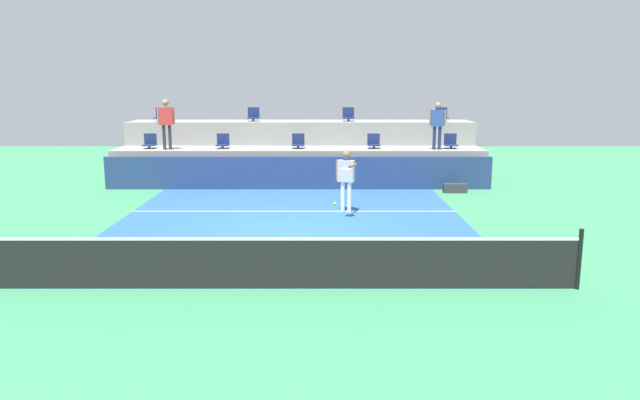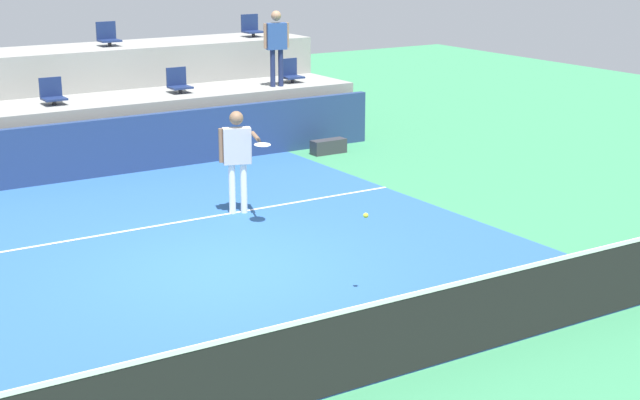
{
  "view_description": "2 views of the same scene",
  "coord_description": "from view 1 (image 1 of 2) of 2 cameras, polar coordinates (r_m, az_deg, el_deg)",
  "views": [
    {
      "loc": [
        0.73,
        -13.89,
        3.5
      ],
      "look_at": [
        0.77,
        -0.79,
        0.95
      ],
      "focal_mm": 33.55,
      "sensor_mm": 36.0,
      "label": 1
    },
    {
      "loc": [
        -5.72,
        -11.47,
        4.54
      ],
      "look_at": [
        0.91,
        -1.02,
        1.1
      ],
      "focal_mm": 54.64,
      "sensor_mm": 36.0,
      "label": 2
    }
  ],
  "objects": [
    {
      "name": "stadium_chair_lower_left",
      "position": [
        21.5,
        -9.42,
        5.45
      ],
      "size": [
        0.44,
        0.4,
        0.52
      ],
      "color": "#2D2D33",
      "rests_on": "seating_tier_lower"
    },
    {
      "name": "stadium_chair_upper_far_left",
      "position": [
        23.74,
        -15.08,
        7.79
      ],
      "size": [
        0.44,
        0.4,
        0.52
      ],
      "color": "#2D2D33",
      "rests_on": "seating_tier_upper"
    },
    {
      "name": "stadium_chair_upper_right",
      "position": [
        22.98,
        2.57,
        8.06
      ],
      "size": [
        0.44,
        0.4,
        0.52
      ],
      "color": "#2D2D33",
      "rests_on": "seating_tier_upper"
    },
    {
      "name": "tennis_player",
      "position": [
        16.42,
        2.35,
        2.45
      ],
      "size": [
        0.58,
        1.3,
        1.72
      ],
      "color": "white",
      "rests_on": "ground_plane"
    },
    {
      "name": "court_inner_paint",
      "position": [
        15.31,
        -2.9,
        -2.19
      ],
      "size": [
        9.0,
        10.0,
        0.01
      ],
      "primitive_type": "cube",
      "color": "#285693",
      "rests_on": "ground_plane"
    },
    {
      "name": "seating_tier_upper",
      "position": [
        23.13,
        -1.98,
        4.95
      ],
      "size": [
        13.0,
        1.8,
        2.1
      ],
      "primitive_type": "cube",
      "color": "gray",
      "rests_on": "ground_plane"
    },
    {
      "name": "seating_tier_lower",
      "position": [
        21.4,
        -2.13,
        3.3
      ],
      "size": [
        13.0,
        1.8,
        1.25
      ],
      "primitive_type": "cube",
      "color": "gray",
      "rests_on": "ground_plane"
    },
    {
      "name": "stadium_chair_lower_center",
      "position": [
        21.24,
        -2.25,
        5.52
      ],
      "size": [
        0.44,
        0.4,
        0.52
      ],
      "color": "#2D2D33",
      "rests_on": "seating_tier_lower"
    },
    {
      "name": "ground_plane",
      "position": [
        14.35,
        -3.09,
        -3.11
      ],
      "size": [
        40.0,
        40.0,
        0.0
      ],
      "primitive_type": "plane",
      "color": "#388456"
    },
    {
      "name": "stadium_chair_lower_far_right",
      "position": [
        21.72,
        12.2,
        5.41
      ],
      "size": [
        0.44,
        0.4,
        0.52
      ],
      "color": "#2D2D33",
      "rests_on": "seating_tier_lower"
    },
    {
      "name": "stadium_chair_upper_left",
      "position": [
        23.1,
        -6.53,
        8.02
      ],
      "size": [
        0.44,
        0.4,
        0.52
      ],
      "color": "#2D2D33",
      "rests_on": "seating_tier_upper"
    },
    {
      "name": "court_service_line",
      "position": [
        16.68,
        -2.68,
        -1.07
      ],
      "size": [
        9.0,
        0.06,
        0.0
      ],
      "primitive_type": "cube",
      "color": "white",
      "rests_on": "ground_plane"
    },
    {
      "name": "spectator_in_white",
      "position": [
        21.44,
        -14.63,
        7.47
      ],
      "size": [
        0.6,
        0.27,
        1.73
      ],
      "color": "#2D2D33",
      "rests_on": "seating_tier_lower"
    },
    {
      "name": "equipment_bag",
      "position": [
        19.99,
        12.59,
        1.12
      ],
      "size": [
        0.76,
        0.28,
        0.3
      ],
      "primitive_type": "cube",
      "color": "#333338",
      "rests_on": "ground_plane"
    },
    {
      "name": "tennis_net",
      "position": [
        10.36,
        -4.23,
        -5.85
      ],
      "size": [
        10.48,
        0.08,
        1.07
      ],
      "color": "black",
      "rests_on": "ground_plane"
    },
    {
      "name": "sponsor_backboard",
      "position": [
        20.12,
        -2.25,
        2.59
      ],
      "size": [
        13.0,
        0.16,
        1.1
      ],
      "primitive_type": "cube",
      "color": "navy",
      "rests_on": "ground_plane"
    },
    {
      "name": "stadium_chair_lower_far_left",
      "position": [
        22.06,
        -16.09,
        5.31
      ],
      "size": [
        0.44,
        0.4,
        0.52
      ],
      "color": "#2D2D33",
      "rests_on": "seating_tier_lower"
    },
    {
      "name": "stadium_chair_upper_far_right",
      "position": [
        23.42,
        11.37,
        7.92
      ],
      "size": [
        0.44,
        0.4,
        0.52
      ],
      "color": "#2D2D33",
      "rests_on": "seating_tier_upper"
    },
    {
      "name": "stadium_chair_lower_right",
      "position": [
        21.31,
        4.98,
        5.51
      ],
      "size": [
        0.44,
        0.4,
        0.52
      ],
      "color": "#2D2D33",
      "rests_on": "seating_tier_lower"
    },
    {
      "name": "tennis_ball",
      "position": [
        12.25,
        1.28,
        -0.36
      ],
      "size": [
        0.07,
        0.07,
        0.07
      ],
      "color": "#CCE033"
    },
    {
      "name": "spectator_in_grey",
      "position": [
        21.17,
        10.98,
        7.38
      ],
      "size": [
        0.58,
        0.26,
        1.63
      ],
      "color": "navy",
      "rests_on": "seating_tier_lower"
    }
  ]
}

